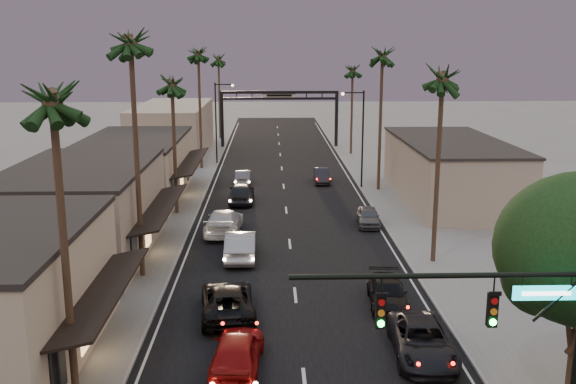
{
  "coord_description": "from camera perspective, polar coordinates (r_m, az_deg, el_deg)",
  "views": [
    {
      "loc": [
        -1.32,
        -12.86,
        12.89
      ],
      "look_at": [
        0.02,
        32.65,
        2.5
      ],
      "focal_mm": 40.0,
      "sensor_mm": 36.0,
      "label": 1
    }
  ],
  "objects": [
    {
      "name": "oncoming_red",
      "position": [
        26.79,
        -4.55,
        -13.96
      ],
      "size": [
        2.3,
        4.96,
        1.64
      ],
      "primitive_type": "imported",
      "rotation": [
        0.0,
        0.0,
        3.07
      ],
      "color": "maroon",
      "rests_on": "ground"
    },
    {
      "name": "sidewalk_left",
      "position": [
        66.62,
        -8.71,
        1.6
      ],
      "size": [
        5.0,
        92.0,
        0.12
      ],
      "primitive_type": "cube",
      "color": "slate",
      "rests_on": "ground"
    },
    {
      "name": "oncoming_grey_far",
      "position": [
        61.39,
        -4.02,
        1.33
      ],
      "size": [
        1.41,
        4.02,
        1.32
      ],
      "primitive_type": "imported",
      "rotation": [
        0.0,
        0.0,
        3.14
      ],
      "color": "#55545A",
      "rests_on": "ground"
    },
    {
      "name": "ground",
      "position": [
        54.43,
        -0.25,
        -0.85
      ],
      "size": [
        200.0,
        200.0,
        0.0
      ],
      "primitive_type": "plane",
      "color": "slate",
      "rests_on": "ground"
    },
    {
      "name": "palm_rb",
      "position": [
        57.72,
        8.41,
        12.25
      ],
      "size": [
        3.2,
        3.2,
        14.2
      ],
      "color": "#38281C",
      "rests_on": "ground"
    },
    {
      "name": "streetlight_right",
      "position": [
        58.93,
        6.4,
        5.4
      ],
      "size": [
        2.13,
        0.3,
        9.0
      ],
      "color": "black",
      "rests_on": "ground"
    },
    {
      "name": "oncoming_pickup",
      "position": [
        31.86,
        -5.41,
        -9.59
      ],
      "size": [
        3.04,
        5.69,
        1.52
      ],
      "primitive_type": "imported",
      "rotation": [
        0.0,
        0.0,
        3.24
      ],
      "color": "black",
      "rests_on": "ground"
    },
    {
      "name": "curbside_grey",
      "position": [
        47.42,
        7.15,
        -2.18
      ],
      "size": [
        1.9,
        4.07,
        1.35
      ],
      "primitive_type": "imported",
      "rotation": [
        0.0,
        0.0,
        -0.08
      ],
      "color": "#4B4A4F",
      "rests_on": "ground"
    },
    {
      "name": "palm_lb",
      "position": [
        35.62,
        -13.85,
        13.29
      ],
      "size": [
        3.2,
        3.2,
        15.2
      ],
      "color": "#38281C",
      "rests_on": "ground"
    },
    {
      "name": "sidewalk_right",
      "position": [
        67.0,
        7.65,
        1.7
      ],
      "size": [
        5.0,
        92.0,
        0.12
      ],
      "primitive_type": "cube",
      "color": "slate",
      "rests_on": "ground"
    },
    {
      "name": "curbside_far",
      "position": [
        61.87,
        3.02,
        1.46
      ],
      "size": [
        1.54,
        4.17,
        1.36
      ],
      "primitive_type": "imported",
      "rotation": [
        0.0,
        0.0,
        -0.02
      ],
      "color": "black",
      "rests_on": "ground"
    },
    {
      "name": "oncoming_silver",
      "position": [
        39.95,
        -4.24,
        -4.7
      ],
      "size": [
        1.89,
        5.26,
        1.72
      ],
      "primitive_type": "imported",
      "rotation": [
        0.0,
        0.0,
        3.15
      ],
      "color": "#9F9EA3",
      "rests_on": "ground"
    },
    {
      "name": "storefront_dist",
      "position": [
        79.35,
        -10.18,
        5.49
      ],
      "size": [
        8.0,
        20.0,
        6.0
      ],
      "primitive_type": "cube",
      "color": "#A19481",
      "rests_on": "ground"
    },
    {
      "name": "palm_lc",
      "position": [
        49.46,
        -10.3,
        9.85
      ],
      "size": [
        3.2,
        3.2,
        12.2
      ],
      "color": "#38281C",
      "rests_on": "ground"
    },
    {
      "name": "palm_la",
      "position": [
        23.09,
        -20.29,
        8.48
      ],
      "size": [
        3.2,
        3.2,
        13.2
      ],
      "color": "#38281C",
      "rests_on": "ground"
    },
    {
      "name": "building_right",
      "position": [
        56.01,
        14.23,
        1.77
      ],
      "size": [
        8.0,
        18.0,
        5.0
      ],
      "primitive_type": "cube",
      "color": "#A19481",
      "rests_on": "ground"
    },
    {
      "name": "traffic_signal",
      "position": [
        19.86,
        19.52,
        -11.08
      ],
      "size": [
        8.51,
        0.22,
        7.8
      ],
      "color": "black",
      "rests_on": "ground"
    },
    {
      "name": "streetlight_left",
      "position": [
        71.48,
        -6.21,
        6.71
      ],
      "size": [
        2.13,
        0.3,
        9.0
      ],
      "color": "black",
      "rests_on": "ground"
    },
    {
      "name": "oncoming_dgrey",
      "position": [
        53.95,
        -4.16,
        -0.06
      ],
      "size": [
        2.09,
        5.07,
        1.72
      ],
      "primitive_type": "imported",
      "rotation": [
        0.0,
        0.0,
        3.13
      ],
      "color": "black",
      "rests_on": "ground"
    },
    {
      "name": "road",
      "position": [
        59.29,
        -0.37,
        0.3
      ],
      "size": [
        14.0,
        120.0,
        0.02
      ],
      "primitive_type": "cube",
      "color": "black",
      "rests_on": "ground"
    },
    {
      "name": "oncoming_white",
      "position": [
        45.31,
        -5.73,
        -2.63
      ],
      "size": [
        2.69,
        5.94,
        1.69
      ],
      "primitive_type": "imported",
      "rotation": [
        0.0,
        0.0,
        3.08
      ],
      "color": "#BBBBBB",
      "rests_on": "ground"
    },
    {
      "name": "palm_far",
      "position": [
        91.14,
        -6.21,
        11.87
      ],
      "size": [
        3.2,
        3.2,
        13.2
      ],
      "color": "#38281C",
      "rests_on": "ground"
    },
    {
      "name": "palm_ra",
      "position": [
        38.2,
        13.6,
        10.33
      ],
      "size": [
        3.2,
        3.2,
        13.2
      ],
      "color": "#38281C",
      "rests_on": "ground"
    },
    {
      "name": "curbside_near",
      "position": [
        28.37,
        11.85,
        -12.8
      ],
      "size": [
        2.73,
        5.44,
        1.48
      ],
      "primitive_type": "imported",
      "rotation": [
        0.0,
        0.0,
        -0.05
      ],
      "color": "black",
      "rests_on": "ground"
    },
    {
      "name": "palm_ld",
      "position": [
        68.25,
        -7.99,
        12.34
      ],
      "size": [
        3.2,
        3.2,
        14.2
      ],
      "color": "#38281C",
      "rests_on": "ground"
    },
    {
      "name": "arch",
      "position": [
        83.2,
        -0.78,
        7.78
      ],
      "size": [
        15.2,
        0.4,
        7.27
      ],
      "color": "black",
      "rests_on": "ground"
    },
    {
      "name": "storefront_mid",
      "position": [
        41.83,
        -17.85,
        -1.81
      ],
      "size": [
        8.0,
        14.0,
        5.5
      ],
      "primitive_type": "cube",
      "color": "#A19481",
      "rests_on": "ground"
    },
    {
      "name": "storefront_far",
      "position": [
        57.04,
        -13.48,
        2.0
      ],
      "size": [
        8.0,
        16.0,
        5.0
      ],
      "primitive_type": "cube",
      "color": "#BFB192",
      "rests_on": "ground"
    },
    {
      "name": "curbside_black",
      "position": [
        33.22,
        8.83,
        -8.89
      ],
      "size": [
        2.19,
        4.72,
        1.33
      ],
      "primitive_type": "imported",
      "rotation": [
        0.0,
        0.0,
        -0.07
      ],
      "color": "black",
      "rests_on": "ground"
    },
    {
      "name": "palm_rc",
      "position": [
        77.54,
        5.77,
        11.0
      ],
      "size": [
        3.2,
        3.2,
        12.2
      ],
      "color": "#38281C",
      "rests_on": "ground"
    }
  ]
}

